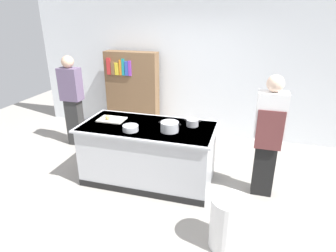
% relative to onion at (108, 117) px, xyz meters
% --- Properties ---
extents(ground_plane, '(10.00, 10.00, 0.00)m').
position_rel_onion_xyz_m(ground_plane, '(0.65, -0.03, -0.96)').
color(ground_plane, '#9E9991').
extents(back_wall, '(6.40, 0.12, 3.00)m').
position_rel_onion_xyz_m(back_wall, '(0.65, 2.07, 0.54)').
color(back_wall, silver).
rests_on(back_wall, ground_plane).
extents(counter_island, '(1.98, 0.98, 0.90)m').
position_rel_onion_xyz_m(counter_island, '(0.65, -0.03, -0.49)').
color(counter_island, '#B7BABF').
rests_on(counter_island, ground_plane).
extents(cutting_board, '(0.40, 0.28, 0.02)m').
position_rel_onion_xyz_m(cutting_board, '(0.04, 0.04, -0.05)').
color(cutting_board, silver).
rests_on(cutting_board, counter_island).
extents(onion, '(0.07, 0.07, 0.07)m').
position_rel_onion_xyz_m(onion, '(0.00, 0.00, 0.00)').
color(onion, tan).
rests_on(onion, cutting_board).
extents(stock_pot, '(0.32, 0.25, 0.14)m').
position_rel_onion_xyz_m(stock_pot, '(1.01, -0.13, 0.01)').
color(stock_pot, '#B7BABF').
rests_on(stock_pot, counter_island).
extents(sauce_pan, '(0.24, 0.18, 0.10)m').
position_rel_onion_xyz_m(sauce_pan, '(1.28, 0.16, -0.01)').
color(sauce_pan, '#99999E').
rests_on(sauce_pan, counter_island).
extents(mixing_bowl, '(0.22, 0.22, 0.08)m').
position_rel_onion_xyz_m(mixing_bowl, '(0.49, -0.27, -0.02)').
color(mixing_bowl, '#B7BABF').
rests_on(mixing_bowl, counter_island).
extents(trash_bin, '(0.41, 0.41, 0.61)m').
position_rel_onion_xyz_m(trash_bin, '(1.95, -1.07, -0.65)').
color(trash_bin, white).
rests_on(trash_bin, ground_plane).
extents(person_chef, '(0.38, 0.25, 1.72)m').
position_rel_onion_xyz_m(person_chef, '(2.33, 0.10, -0.04)').
color(person_chef, black).
rests_on(person_chef, ground_plane).
extents(person_guest, '(0.38, 0.24, 1.72)m').
position_rel_onion_xyz_m(person_guest, '(-1.16, 0.82, -0.05)').
color(person_guest, '#2D2D2D').
rests_on(person_guest, ground_plane).
extents(bookshelf, '(1.10, 0.31, 1.70)m').
position_rel_onion_xyz_m(bookshelf, '(-0.34, 1.77, -0.10)').
color(bookshelf, brown).
rests_on(bookshelf, ground_plane).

